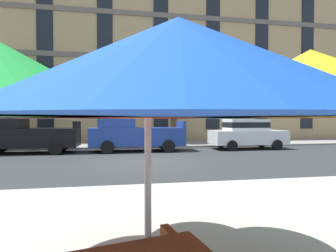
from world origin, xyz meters
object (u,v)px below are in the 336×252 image
object	(u,v)px
street_tree_middle	(172,95)
patio_umbrella	(148,94)
street_tree_left	(8,84)
sedan_white	(247,133)
pickup_black	(22,134)
pickup_blue	(133,133)

from	to	relation	value
street_tree_middle	patio_umbrella	size ratio (longest dim) A/B	1.16
street_tree_middle	patio_umbrella	bearing A→B (deg)	-101.54
street_tree_left	patio_umbrella	world-z (taller)	street_tree_left
sedan_white	patio_umbrella	size ratio (longest dim) A/B	1.11
street_tree_left	pickup_black	bearing A→B (deg)	-60.12
pickup_blue	street_tree_middle	size ratio (longest dim) A/B	1.11
pickup_blue	street_tree_middle	bearing A→B (deg)	50.15
street_tree_middle	sedan_white	bearing A→B (deg)	-41.04
pickup_black	street_tree_left	xyz separation A→B (m)	(-1.89, 3.29, 2.94)
sedan_white	street_tree_middle	xyz separation A→B (m)	(-3.89, 3.39, 2.52)
pickup_black	sedan_white	distance (m)	12.39
patio_umbrella	sedan_white	bearing A→B (deg)	60.53
pickup_blue	sedan_white	bearing A→B (deg)	-0.00
street_tree_left	sedan_white	bearing A→B (deg)	-12.97
sedan_white	patio_umbrella	bearing A→B (deg)	-119.47
sedan_white	street_tree_left	world-z (taller)	street_tree_left
sedan_white	patio_umbrella	world-z (taller)	patio_umbrella
pickup_black	street_tree_left	size ratio (longest dim) A/B	0.87
pickup_black	street_tree_middle	size ratio (longest dim) A/B	1.11
sedan_white	patio_umbrella	xyz separation A→B (m)	(-7.18, -12.70, 1.03)
sedan_white	pickup_black	bearing A→B (deg)	180.00
street_tree_left	street_tree_middle	distance (m)	10.40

